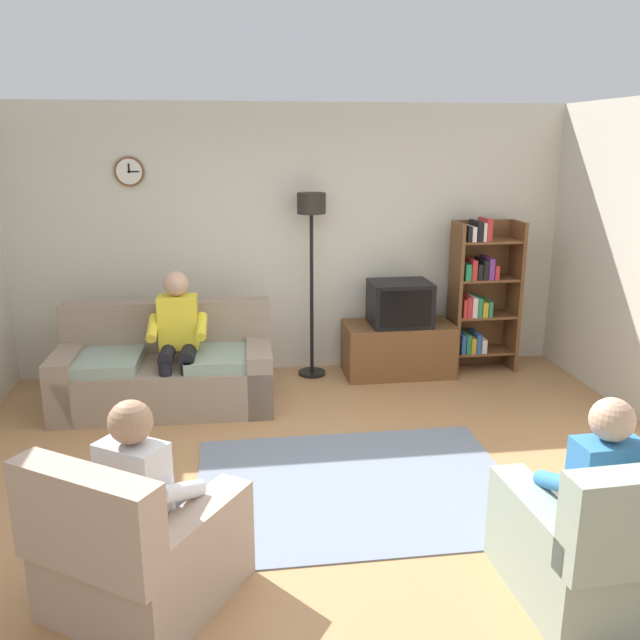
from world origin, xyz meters
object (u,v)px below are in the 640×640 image
object	(u,v)px
floor_lamp	(311,234)
person_in_left_armchair	(148,489)
person_in_right_armchair	(593,485)
bookshelf	(480,293)
couch	(166,372)
person_on_couch	(178,334)
armchair_near_bookshelf	(597,548)
tv_stand	(398,349)
armchair_near_window	(140,552)
tv	(400,303)

from	to	relation	value
floor_lamp	person_in_left_armchair	bearing A→B (deg)	-111.19
person_in_right_armchair	bookshelf	bearing A→B (deg)	78.39
couch	person_on_couch	world-z (taller)	person_on_couch
armchair_near_bookshelf	tv_stand	bearing A→B (deg)	92.39
armchair_near_bookshelf	person_in_right_armchair	xyz separation A→B (m)	(-0.00, 0.09, 0.32)
floor_lamp	armchair_near_bookshelf	xyz separation A→B (m)	(1.03, -3.64, -1.16)
bookshelf	armchair_near_window	xyz separation A→B (m)	(-3.06, -3.31, -0.52)
tv	person_on_couch	bearing A→B (deg)	-164.07
floor_lamp	person_in_right_armchair	bearing A→B (deg)	-73.91
couch	person_in_right_armchair	bearing A→B (deg)	-50.19
armchair_near_window	armchair_near_bookshelf	xyz separation A→B (m)	(2.34, -0.30, 0.00)
tv	bookshelf	bearing A→B (deg)	5.99
bookshelf	person_in_right_armchair	bearing A→B (deg)	-101.61
tv	bookshelf	world-z (taller)	bookshelf
floor_lamp	person_in_right_armchair	world-z (taller)	floor_lamp
tv	armchair_near_window	size ratio (longest dim) A/B	0.51
armchair_near_window	person_in_left_armchair	distance (m)	0.33
couch	bookshelf	xyz separation A→B (m)	(3.16, 0.60, 0.50)
bookshelf	person_in_right_armchair	size ratio (longest dim) A/B	1.42
couch	armchair_near_window	distance (m)	2.71
floor_lamp	person_in_right_armchair	xyz separation A→B (m)	(1.02, -3.55, -0.85)
couch	tv_stand	distance (m)	2.35
bookshelf	armchair_near_bookshelf	size ratio (longest dim) A/B	1.74
couch	armchair_near_bookshelf	world-z (taller)	same
tv_stand	armchair_near_bookshelf	world-z (taller)	armchair_near_bookshelf
tv_stand	floor_lamp	distance (m)	1.48
tv	person_in_left_armchair	size ratio (longest dim) A/B	0.54
person_on_couch	floor_lamp	bearing A→B (deg)	30.06
person_on_couch	tv	bearing A→B (deg)	15.93
tv_stand	person_in_left_armchair	bearing A→B (deg)	-124.11
floor_lamp	bookshelf	bearing A→B (deg)	-1.07
armchair_near_window	floor_lamp	bearing A→B (deg)	68.50
bookshelf	person_in_left_armchair	bearing A→B (deg)	-132.96
armchair_near_window	person_in_right_armchair	world-z (taller)	person_in_right_armchair
person_on_couch	person_in_left_armchair	bearing A→B (deg)	-89.74
person_on_couch	person_in_right_armchair	xyz separation A→B (m)	(2.30, -2.81, -0.09)
armchair_near_window	person_in_left_armchair	xyz separation A→B (m)	(0.05, 0.07, 0.32)
couch	floor_lamp	bearing A→B (deg)	24.06
tv	armchair_near_bookshelf	distance (m)	3.55
bookshelf	person_in_left_armchair	xyz separation A→B (m)	(-3.01, -3.24, -0.21)
tv_stand	person_in_right_armchair	xyz separation A→B (m)	(0.14, -3.45, 0.34)
tv	bookshelf	size ratio (longest dim) A/B	0.38
armchair_near_bookshelf	person_in_left_armchair	size ratio (longest dim) A/B	0.81
person_in_right_armchair	tv_stand	bearing A→B (deg)	92.39
couch	armchair_near_bookshelf	distance (m)	3.87
bookshelf	armchair_near_window	bearing A→B (deg)	-132.79
couch	person_on_couch	size ratio (longest dim) A/B	1.55
tv_stand	armchair_near_window	xyz separation A→B (m)	(-2.20, -3.24, 0.02)
floor_lamp	armchair_near_window	world-z (taller)	floor_lamp
couch	floor_lamp	distance (m)	1.92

